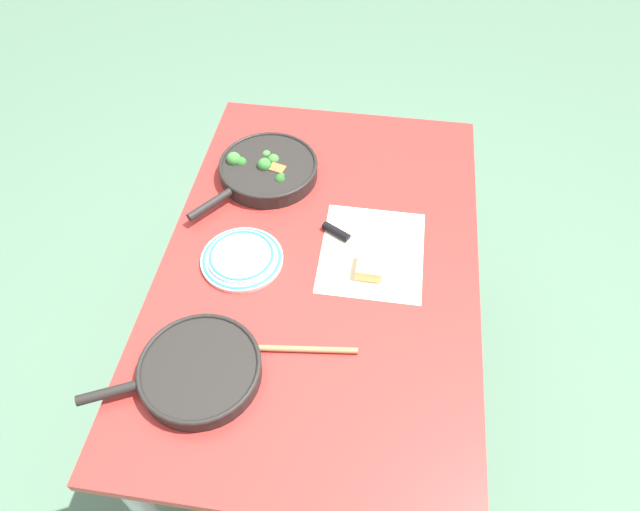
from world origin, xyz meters
name	(u,v)px	position (x,y,z in m)	size (l,w,h in m)	color
ground_plane	(320,390)	(0.00, 0.00, 0.00)	(14.00, 14.00, 0.00)	#51755B
dining_table_red	(320,279)	(0.00, 0.00, 0.69)	(1.33, 0.85, 0.77)	#B72D28
skillet_broccoli	(267,169)	(0.31, 0.21, 0.80)	(0.40, 0.34, 0.07)	black
skillet_eggs	(199,370)	(-0.38, 0.22, 0.80)	(0.28, 0.39, 0.05)	black
wooden_spoon	(263,348)	(-0.29, 0.09, 0.78)	(0.07, 0.37, 0.02)	#A87A4C
parchment_sheet	(372,252)	(0.05, -0.14, 0.77)	(0.33, 0.28, 0.00)	beige
grater_knife	(353,242)	(0.07, -0.08, 0.78)	(0.16, 0.26, 0.02)	silver
cheese_block	(370,267)	(-0.02, -0.14, 0.79)	(0.08, 0.07, 0.04)	#EFD67A
dinner_plate_stack	(242,258)	(-0.03, 0.21, 0.79)	(0.22, 0.22, 0.03)	white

